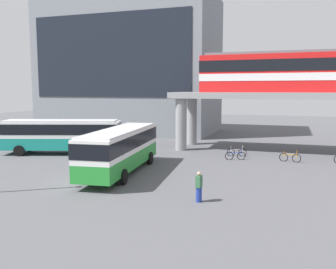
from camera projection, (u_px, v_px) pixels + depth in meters
name	position (u px, v px, depth m)	size (l,w,h in m)	color
ground_plane	(145.00, 157.00, 33.34)	(120.00, 120.00, 0.00)	#515156
station_building	(131.00, 66.00, 53.47)	(24.33, 13.48, 18.98)	slate
elevated_platform	(315.00, 102.00, 34.53)	(27.39, 5.80, 5.79)	gray
train	(328.00, 71.00, 33.88)	(23.64, 2.96, 3.84)	red
bus_main	(121.00, 146.00, 26.60)	(3.77, 11.26, 3.22)	#268C33
bus_secondary	(61.00, 133.00, 34.59)	(11.29, 5.82, 3.22)	teal
bicycle_orange	(290.00, 158.00, 30.96)	(1.77, 0.37, 1.04)	black
bicycle_blue	(235.00, 156.00, 31.84)	(1.69, 0.71, 1.04)	black
bicycle_silver	(237.00, 152.00, 33.57)	(1.78, 0.34, 1.04)	black
pedestrian_at_kerb	(199.00, 188.00, 19.82)	(0.32, 0.43, 1.67)	navy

